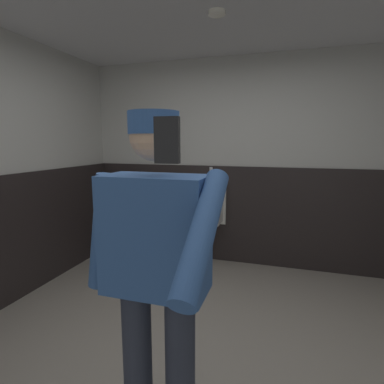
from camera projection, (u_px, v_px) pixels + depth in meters
ground_plane at (193, 365)px, 2.19m from camera, size 4.51×4.54×0.04m
wall_back at (239, 163)px, 3.89m from camera, size 4.51×0.12×2.58m
wainscot_band_back at (237, 215)px, 3.92m from camera, size 3.91×0.03×1.25m
downlight_far at (217, 13)px, 2.42m from camera, size 0.14×0.14×0.03m
urinal_solo at (209, 204)px, 3.86m from camera, size 0.40×0.34×1.24m
person at (156, 270)px, 1.37m from camera, size 0.68×0.60×1.68m
cell_phone at (167, 140)px, 0.72m from camera, size 0.06×0.02×0.11m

